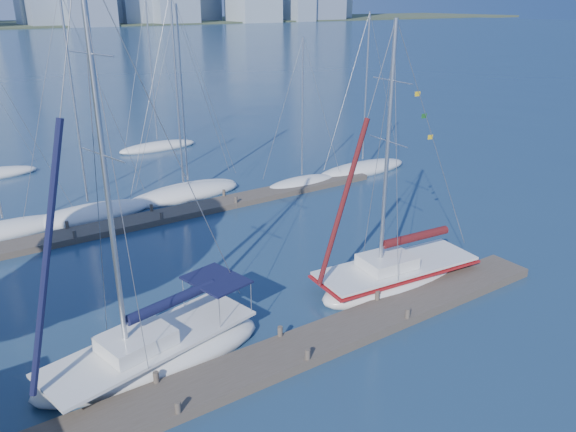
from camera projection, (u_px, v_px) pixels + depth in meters
ground at (293, 356)px, 21.00m from camera, size 700.00×700.00×0.00m
near_dock at (293, 351)px, 20.93m from camera, size 26.00×2.00×0.40m
far_dock at (172, 214)px, 34.35m from camera, size 30.00×1.80×0.36m
sailboat_navy at (151, 337)px, 20.14m from camera, size 8.94×4.56×14.47m
sailboat_maroon at (396, 265)px, 26.01m from camera, size 8.67×3.53×12.40m
bg_boat_0 at (5, 230)px, 31.78m from camera, size 7.64×2.22×12.07m
bg_boat_1 at (90, 214)px, 34.13m from camera, size 7.91×3.65×13.34m
bg_boat_2 at (184, 193)px, 37.72m from camera, size 8.40×4.08×13.28m
bg_boat_3 at (189, 190)px, 38.42m from camera, size 7.33×2.59×12.59m
bg_boat_4 at (302, 183)px, 39.99m from camera, size 6.08×3.43×10.50m
bg_boat_5 at (362, 169)px, 43.21m from camera, size 8.50×3.31×12.05m
bg_boat_7 at (158, 146)px, 49.87m from camera, size 7.28×4.18×12.84m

